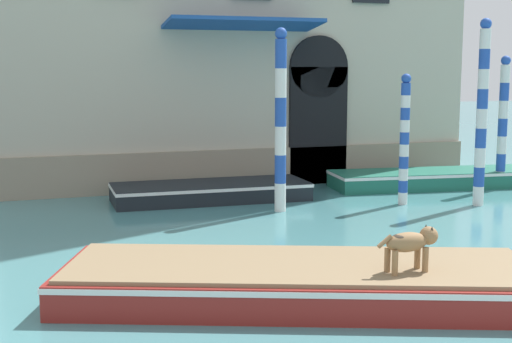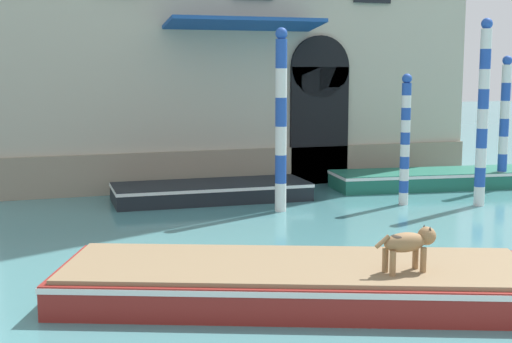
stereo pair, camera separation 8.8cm
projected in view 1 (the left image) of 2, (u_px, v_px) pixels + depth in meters
The scene contains 8 objects.
boat_foreground at pixel (298, 280), 10.54m from camera, with size 7.37×4.68×0.56m.
dog_on_deck at pixel (411, 242), 10.02m from camera, with size 0.97×0.31×0.64m.
boat_moored_near_palazzo at pixel (211, 191), 18.51m from camera, with size 5.11×1.93×0.46m.
boat_moored_far at pixel (442, 178), 20.62m from camera, with size 6.62×2.39×0.49m.
mooring_pole_0 at pixel (404, 139), 17.79m from camera, with size 0.24×0.24×3.28m.
mooring_pole_1 at pixel (482, 112), 17.54m from camera, with size 0.28×0.28×4.62m.
mooring_pole_2 at pixel (503, 122), 20.10m from camera, with size 0.27×0.27×3.76m.
mooring_pole_3 at pixel (281, 120), 16.85m from camera, with size 0.28×0.28×4.35m.
Camera 1 is at (-5.59, -3.24, 3.41)m, focal length 50.00 mm.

